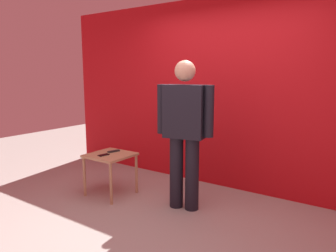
# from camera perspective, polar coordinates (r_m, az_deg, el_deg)

# --- Properties ---
(ground_plane) EXTENTS (12.00, 12.00, 0.00)m
(ground_plane) POSITION_cam_1_polar(r_m,az_deg,el_deg) (3.48, -2.08, -17.96)
(ground_plane) COLOR #9E9991
(back_wall_red) EXTENTS (5.69, 0.12, 2.63)m
(back_wall_red) POSITION_cam_1_polar(r_m,az_deg,el_deg) (4.49, 10.22, 5.68)
(back_wall_red) COLOR red
(back_wall_red) RESTS_ON ground_plane
(standing_person) EXTENTS (0.70, 0.32, 1.75)m
(standing_person) POSITION_cam_1_polar(r_m,az_deg,el_deg) (3.67, 3.01, -0.32)
(standing_person) COLOR black
(standing_person) RESTS_ON ground_plane
(side_table) EXTENTS (0.54, 0.54, 0.56)m
(side_table) POSITION_cam_1_polar(r_m,az_deg,el_deg) (4.26, -10.36, -6.04)
(side_table) COLOR tan
(side_table) RESTS_ON ground_plane
(cell_phone) EXTENTS (0.09, 0.15, 0.01)m
(cell_phone) POSITION_cam_1_polar(r_m,az_deg,el_deg) (4.19, -11.53, -5.13)
(cell_phone) COLOR black
(cell_phone) RESTS_ON side_table
(tv_remote) EXTENTS (0.09, 0.18, 0.02)m
(tv_remote) POSITION_cam_1_polar(r_m,az_deg,el_deg) (4.34, -9.78, -4.50)
(tv_remote) COLOR black
(tv_remote) RESTS_ON side_table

